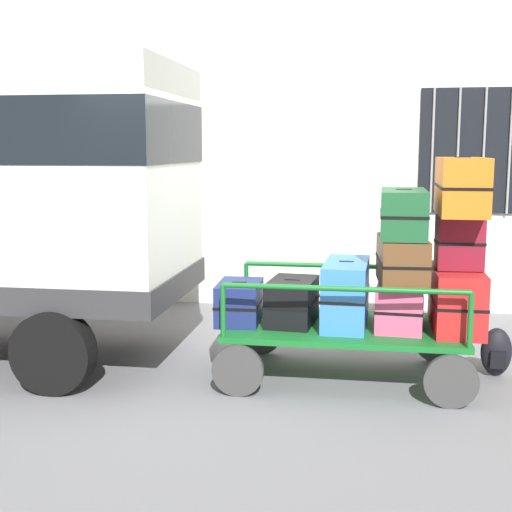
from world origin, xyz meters
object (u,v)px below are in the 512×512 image
at_px(luggage_cart, 345,335).
at_px(backpack, 496,352).
at_px(suitcase_midright_middle, 402,261).
at_px(suitcase_right_bottom, 456,299).
at_px(suitcase_midright_top, 403,213).
at_px(suitcase_center_bottom, 346,293).
at_px(suitcase_midright_bottom, 400,305).
at_px(suitcase_right_middle, 460,242).
at_px(suitcase_left_bottom, 239,302).
at_px(suitcase_midleft_bottom, 292,301).
at_px(suitcase_right_top, 461,186).

distance_m(luggage_cart, backpack, 1.38).
height_order(suitcase_midright_middle, suitcase_right_bottom, suitcase_midright_middle).
bearing_deg(suitcase_midright_top, luggage_cart, -177.91).
bearing_deg(suitcase_midright_middle, suitcase_center_bottom, 174.15).
xyz_separation_m(suitcase_midright_middle, suitcase_right_bottom, (0.47, 0.06, -0.33)).
relative_size(suitcase_midright_bottom, backpack, 1.78).
bearing_deg(suitcase_right_middle, suitcase_left_bottom, -179.40).
bearing_deg(suitcase_right_bottom, suitcase_right_middle, -90.00).
bearing_deg(suitcase_midleft_bottom, suitcase_left_bottom, -176.51).
relative_size(suitcase_left_bottom, suitcase_midright_top, 0.70).
relative_size(suitcase_midright_middle, suitcase_right_top, 0.86).
relative_size(suitcase_midright_middle, suitcase_right_bottom, 0.88).
bearing_deg(luggage_cart, backpack, 11.37).
bearing_deg(suitcase_midright_middle, suitcase_midleft_bottom, 178.48).
xyz_separation_m(suitcase_left_bottom, suitcase_right_bottom, (1.89, 0.06, 0.08)).
distance_m(suitcase_left_bottom, suitcase_midright_top, 1.64).
height_order(suitcase_right_middle, suitcase_right_top, suitcase_right_top).
xyz_separation_m(suitcase_center_bottom, backpack, (1.34, 0.25, -0.55)).
height_order(luggage_cart, suitcase_midleft_bottom, suitcase_midleft_bottom).
height_order(suitcase_midright_bottom, suitcase_right_top, suitcase_right_top).
height_order(suitcase_right_bottom, suitcase_right_top, suitcase_right_top).
relative_size(luggage_cart, suitcase_midleft_bottom, 3.22).
distance_m(luggage_cart, suitcase_right_middle, 1.27).
distance_m(suitcase_center_bottom, suitcase_midright_top, 0.86).
bearing_deg(suitcase_right_top, suitcase_midright_middle, -172.57).
height_order(suitcase_midleft_bottom, suitcase_center_bottom, suitcase_center_bottom).
distance_m(suitcase_center_bottom, suitcase_right_top, 1.34).
distance_m(suitcase_right_bottom, suitcase_right_top, 0.97).
bearing_deg(suitcase_midright_middle, luggage_cart, 176.94).
relative_size(suitcase_midright_top, suitcase_right_bottom, 0.95).
height_order(suitcase_center_bottom, backpack, suitcase_center_bottom).
relative_size(luggage_cart, suitcase_center_bottom, 2.40).
bearing_deg(suitcase_left_bottom, suitcase_midright_middle, 0.15).
bearing_deg(suitcase_right_middle, suitcase_midright_middle, -178.07).
distance_m(suitcase_left_bottom, suitcase_center_bottom, 0.95).
xyz_separation_m(luggage_cart, backpack, (1.34, 0.27, -0.17)).
xyz_separation_m(luggage_cart, suitcase_midright_bottom, (0.47, 0.03, 0.28)).
bearing_deg(suitcase_center_bottom, luggage_cart, -90.00).
bearing_deg(suitcase_midright_bottom, suitcase_left_bottom, -177.45).
relative_size(suitcase_midright_bottom, suitcase_right_top, 0.82).
bearing_deg(suitcase_midright_bottom, suitcase_midleft_bottom, -177.92).
distance_m(suitcase_right_bottom, backpack, 0.70).
height_order(suitcase_right_bottom, suitcase_right_middle, suitcase_right_middle).
relative_size(suitcase_left_bottom, suitcase_right_middle, 1.35).
distance_m(suitcase_midleft_bottom, backpack, 1.90).
distance_m(suitcase_center_bottom, backpack, 1.47).
bearing_deg(suitcase_midright_top, suitcase_right_middle, -3.22).
height_order(suitcase_midright_top, backpack, suitcase_midright_top).
distance_m(suitcase_midleft_bottom, suitcase_midright_top, 1.24).
bearing_deg(suitcase_midleft_bottom, suitcase_right_middle, -0.37).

